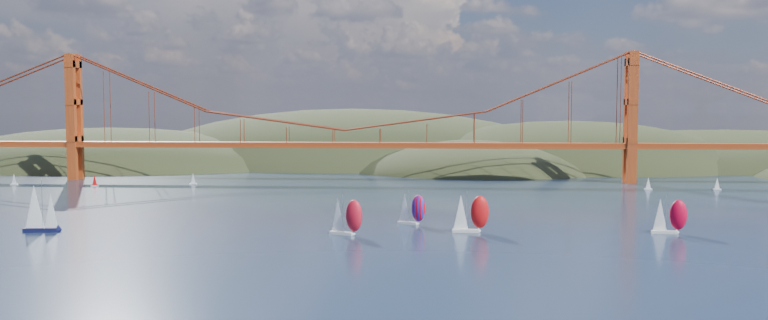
{
  "coord_description": "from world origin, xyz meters",
  "views": [
    {
      "loc": [
        38.76,
        -139.09,
        31.47
      ],
      "look_at": [
        22.88,
        90.0,
        15.5
      ],
      "focal_mm": 35.0,
      "sensor_mm": 36.0,
      "label": 1
    }
  ],
  "objects_px": {
    "racer_0": "(345,216)",
    "racer_rwb": "(411,208)",
    "sloop_navy": "(39,209)",
    "racer_1": "(470,213)",
    "racer_2": "(669,215)"
  },
  "relations": [
    {
      "from": "racer_0",
      "to": "racer_rwb",
      "type": "bearing_deg",
      "value": 70.78
    },
    {
      "from": "sloop_navy",
      "to": "racer_rwb",
      "type": "relative_size",
      "value": 1.44
    },
    {
      "from": "racer_1",
      "to": "racer_2",
      "type": "distance_m",
      "value": 49.76
    },
    {
      "from": "racer_1",
      "to": "racer_rwb",
      "type": "xyz_separation_m",
      "value": [
        -15.26,
        11.96,
        -0.64
      ]
    },
    {
      "from": "racer_rwb",
      "to": "sloop_navy",
      "type": "bearing_deg",
      "value": -143.96
    },
    {
      "from": "racer_0",
      "to": "racer_rwb",
      "type": "height_order",
      "value": "racer_0"
    },
    {
      "from": "sloop_navy",
      "to": "racer_1",
      "type": "height_order",
      "value": "sloop_navy"
    },
    {
      "from": "racer_1",
      "to": "racer_2",
      "type": "xyz_separation_m",
      "value": [
        49.73,
        1.6,
        -0.41
      ]
    },
    {
      "from": "racer_2",
      "to": "racer_0",
      "type": "bearing_deg",
      "value": -170.22
    },
    {
      "from": "racer_0",
      "to": "racer_2",
      "type": "height_order",
      "value": "racer_0"
    },
    {
      "from": "racer_rwb",
      "to": "racer_1",
      "type": "bearing_deg",
      "value": -13.36
    },
    {
      "from": "sloop_navy",
      "to": "racer_2",
      "type": "xyz_separation_m",
      "value": [
        158.93,
        8.43,
        -1.29
      ]
    },
    {
      "from": "racer_1",
      "to": "sloop_navy",
      "type": "bearing_deg",
      "value": -177.82
    },
    {
      "from": "racer_1",
      "to": "racer_2",
      "type": "bearing_deg",
      "value": 0.44
    },
    {
      "from": "sloop_navy",
      "to": "racer_1",
      "type": "xyz_separation_m",
      "value": [
        109.2,
        6.83,
        -0.88
      ]
    }
  ]
}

